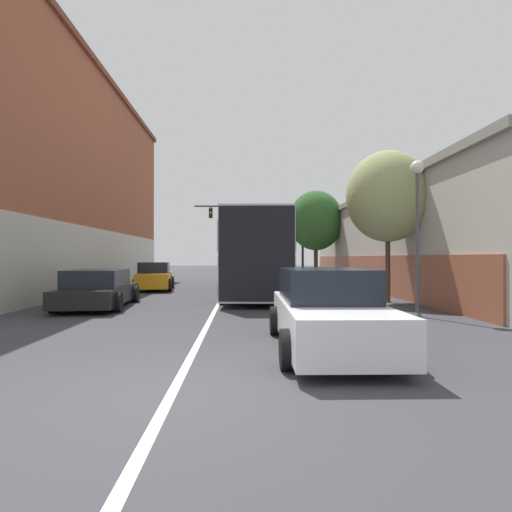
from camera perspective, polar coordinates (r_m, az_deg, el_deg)
ground_plane at (r=5.45m, az=-11.99°, el=-18.78°), size 160.00×160.00×0.00m
lane_center_line at (r=20.17m, az=-4.51°, el=-5.13°), size 0.14×41.98×0.01m
building_left_brick at (r=25.02m, az=-30.49°, el=9.54°), size 9.20×23.98×11.68m
building_right_storefront at (r=24.19m, az=24.59°, el=2.15°), size 8.81×24.45×5.20m
bus at (r=18.34m, az=0.30°, el=0.50°), size 3.26×10.81×3.50m
hatchback_foreground at (r=7.84m, az=10.11°, el=-7.69°), size 2.09×4.57×1.52m
parked_car_left_near at (r=14.95m, az=-21.60°, el=-4.44°), size 2.43×4.81×1.32m
parked_car_left_mid at (r=21.96m, az=-14.26°, el=-2.89°), size 2.30×4.40×1.48m
traffic_signal_gantry at (r=31.23m, az=1.36°, el=4.91°), size 8.54×0.36×6.03m
street_lamp at (r=12.70m, az=22.05°, el=5.78°), size 0.39×0.39×4.59m
street_tree_near at (r=16.44m, az=18.30°, el=8.06°), size 3.21×2.89×5.87m
street_tree_far at (r=28.21m, az=8.54°, el=5.01°), size 3.78×3.40×6.39m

